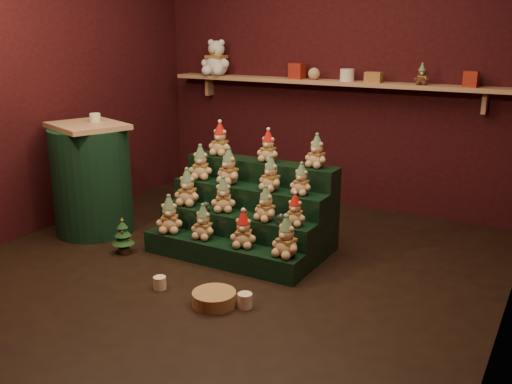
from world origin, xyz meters
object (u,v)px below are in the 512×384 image
Objects in this scene: snow_globe_a at (206,206)px; mug_right at (245,300)px; side_table at (92,179)px; wicker_basket at (214,298)px; snow_globe_b at (244,213)px; snow_globe_c at (281,219)px; mini_christmas_tree at (123,236)px; mug_left at (160,283)px; white_bear at (216,53)px; riser_tier_front at (221,253)px; brown_bear at (422,74)px.

mug_right is (0.80, -0.71, -0.35)m from snow_globe_a.
side_table reaches higher than wicker_basket.
snow_globe_c is (0.33, 0.00, 0.00)m from snow_globe_b.
snow_globe_a is 1.12m from mug_right.
mini_christmas_tree is at bearing -158.83° from snow_globe_b.
mini_christmas_tree is 0.82m from mug_left.
white_bear is at bearing 100.91° from mini_christmas_tree.
mini_christmas_tree is (-0.84, -0.21, 0.06)m from riser_tier_front.
riser_tier_front reaches higher than mug_right.
snow_globe_a is 0.17× the size of white_bear.
white_bear is at bearing 128.73° from snow_globe_b.
mug_right is at bearing -41.56° from snow_globe_a.
white_bear reaches higher than riser_tier_front.
side_table reaches higher than snow_globe_c.
snow_globe_c is 0.97× the size of mug_left.
mug_left is 0.31× the size of wicker_basket.
mini_christmas_tree is at bearing 150.69° from mug_left.
white_bear reaches higher than side_table.
snow_globe_c is at bearing 0.00° from snow_globe_a.
mini_christmas_tree is (-0.59, -0.37, -0.25)m from snow_globe_a.
mug_left is at bearing -127.33° from snow_globe_c.
white_bear reaches higher than snow_globe_a.
side_table is 10.86× the size of mug_left.
snow_globe_c is 0.80m from mug_right.
mini_christmas_tree is 3.13× the size of mug_right.
riser_tier_front is 0.37m from snow_globe_b.
brown_bear is (2.47, 1.79, 0.91)m from side_table.
riser_tier_front is 15.00× the size of mug_left.
snow_globe_b is 0.91× the size of snow_globe_c.
mug_right is at bearing -115.06° from brown_bear.
wicker_basket is at bearing -18.98° from mini_christmas_tree.
snow_globe_b is 0.08× the size of side_table.
snow_globe_b is at bearing 121.43° from mug_right.
mug_right is (1.99, -0.61, -0.45)m from side_table.
snow_globe_b is 0.44× the size of brown_bear.
mug_right is at bearing -44.84° from riser_tier_front.
snow_globe_c is 1.90m from side_table.
mini_christmas_tree reaches higher than riser_tier_front.
snow_globe_a and snow_globe_b have the same top height.
side_table is at bearing 162.88° from mug_right.
snow_globe_a is 0.70m from snow_globe_c.
snow_globe_c is at bearing 22.82° from side_table.
brown_bear reaches higher than snow_globe_a.
side_table is at bearing 159.01° from wicker_basket.
wicker_basket is 0.62× the size of white_bear.
wicker_basket is at bearing -160.10° from mug_right.
wicker_basket is 3.31m from white_bear.
riser_tier_front is 0.71m from wicker_basket.
snow_globe_a is 0.91× the size of snow_globe_c.
snow_globe_b is at bearing 23.43° from side_table.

